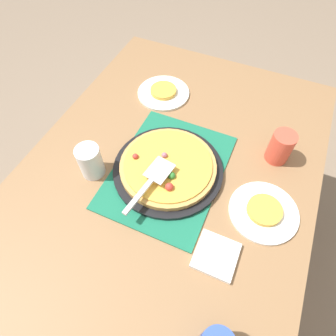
{
  "coord_description": "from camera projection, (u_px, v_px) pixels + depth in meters",
  "views": [
    {
      "loc": [
        0.51,
        0.23,
        1.58
      ],
      "look_at": [
        0.0,
        0.0,
        0.77
      ],
      "focal_mm": 30.77,
      "sensor_mm": 36.0,
      "label": 1
    }
  ],
  "objects": [
    {
      "name": "plate_far_right",
      "position": [
        263.0,
        212.0,
        0.91
      ],
      "size": [
        0.22,
        0.22,
        0.01
      ],
      "primitive_type": "cylinder",
      "color": "white",
      "rests_on": "dining_table"
    },
    {
      "name": "ground_plane",
      "position": [
        168.0,
        246.0,
        1.62
      ],
      "size": [
        8.0,
        8.0,
        0.0
      ],
      "primitive_type": "plane",
      "color": "#84705B"
    },
    {
      "name": "pizza_server",
      "position": [
        151.0,
        181.0,
        0.9
      ],
      "size": [
        0.23,
        0.08,
        0.01
      ],
      "color": "silver",
      "rests_on": "pizza"
    },
    {
      "name": "napkin_stack",
      "position": [
        216.0,
        255.0,
        0.83
      ],
      "size": [
        0.12,
        0.12,
        0.02
      ],
      "primitive_type": "cube",
      "color": "white",
      "rests_on": "dining_table"
    },
    {
      "name": "plate_near_left",
      "position": [
        163.0,
        93.0,
        1.23
      ],
      "size": [
        0.22,
        0.22,
        0.01
      ],
      "primitive_type": "cylinder",
      "color": "white",
      "rests_on": "dining_table"
    },
    {
      "name": "dining_table",
      "position": [
        168.0,
        187.0,
        1.1
      ],
      "size": [
        1.4,
        1.0,
        0.75
      ],
      "color": "olive",
      "rests_on": "ground_plane"
    },
    {
      "name": "cup_near",
      "position": [
        90.0,
        161.0,
        0.96
      ],
      "size": [
        0.08,
        0.08,
        0.12
      ],
      "primitive_type": "cylinder",
      "color": "white",
      "rests_on": "dining_table"
    },
    {
      "name": "served_slice_left",
      "position": [
        163.0,
        91.0,
        1.22
      ],
      "size": [
        0.11,
        0.11,
        0.02
      ],
      "primitive_type": "cylinder",
      "color": "gold",
      "rests_on": "plate_near_left"
    },
    {
      "name": "placemat",
      "position": [
        168.0,
        171.0,
        1.0
      ],
      "size": [
        0.48,
        0.36,
        0.01
      ],
      "primitive_type": "cube",
      "color": "#196B4C",
      "rests_on": "dining_table"
    },
    {
      "name": "cup_far",
      "position": [
        280.0,
        147.0,
        0.99
      ],
      "size": [
        0.08,
        0.08,
        0.12
      ],
      "primitive_type": "cylinder",
      "color": "#E04C38",
      "rests_on": "dining_table"
    },
    {
      "name": "pizza_pan",
      "position": [
        168.0,
        169.0,
        0.99
      ],
      "size": [
        0.38,
        0.38,
        0.01
      ],
      "primitive_type": "cylinder",
      "color": "black",
      "rests_on": "placemat"
    },
    {
      "name": "served_slice_right",
      "position": [
        265.0,
        210.0,
        0.9
      ],
      "size": [
        0.11,
        0.11,
        0.02
      ],
      "primitive_type": "cylinder",
      "color": "gold",
      "rests_on": "plate_far_right"
    },
    {
      "name": "pizza",
      "position": [
        168.0,
        166.0,
        0.98
      ],
      "size": [
        0.33,
        0.33,
        0.05
      ],
      "color": "tan",
      "rests_on": "pizza_pan"
    }
  ]
}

